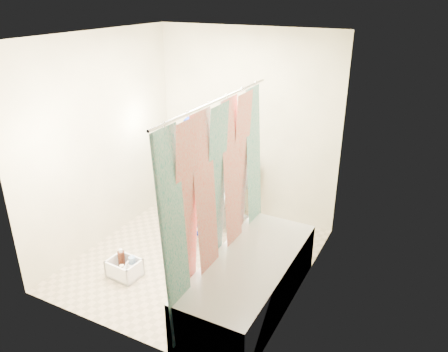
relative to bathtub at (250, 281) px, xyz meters
The scene contains 14 objects.
floor 0.99m from the bathtub, 153.43° to the left, with size 2.60×2.60×0.00m, color tan.
ceiling 2.33m from the bathtub, 153.43° to the left, with size 2.40×2.60×0.02m, color silver.
wall_back 2.14m from the bathtub, 116.23° to the left, with size 2.40×0.02×2.40m, color beige.
wall_front 1.54m from the bathtub, 134.17° to the right, with size 2.40×0.02×2.40m, color beige.
wall_left 2.29m from the bathtub, 168.29° to the left, with size 0.02×2.60×2.40m, color beige.
wall_right 1.08m from the bathtub, 50.53° to the left, with size 0.02×2.60×2.40m, color beige.
bathtub is the anchor object (origin of this frame).
curtain_rod 1.71m from the bathtub, behind, with size 0.02×0.02×1.90m, color silver.
shower_curtain 0.82m from the bathtub, behind, with size 0.06×1.75×1.80m, color silver.
toilet 1.61m from the bathtub, 125.80° to the left, with size 0.46×0.80×0.82m, color white.
tank_lid 1.55m from the bathtub, 129.89° to the left, with size 0.50×0.22×0.04m, color silver.
tank_internals 1.85m from the bathtub, 120.72° to the left, with size 0.19×0.10×0.27m.
plumber 1.37m from the bathtub, 145.19° to the left, with size 0.56×0.37×1.55m, color navy.
cleaning_caddy 1.36m from the bathtub, behind, with size 0.34×0.28×0.25m.
Camera 1 is at (2.19, -3.52, 2.79)m, focal length 35.00 mm.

